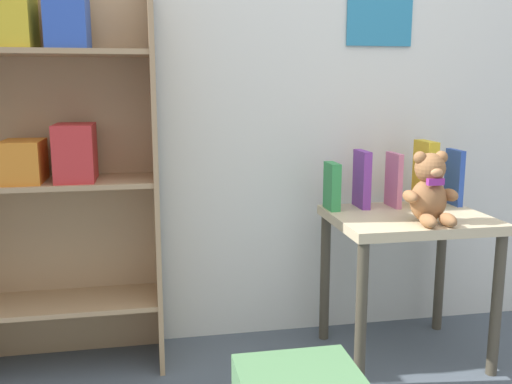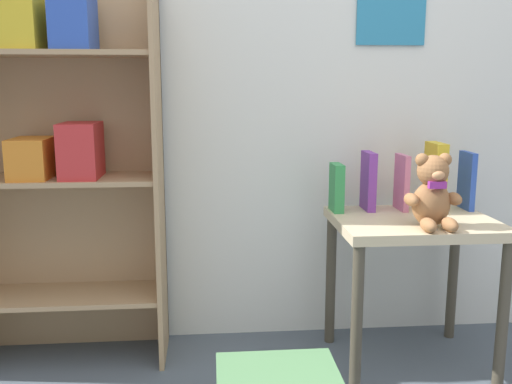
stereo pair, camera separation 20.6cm
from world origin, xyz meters
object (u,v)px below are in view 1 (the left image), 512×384
Objects in this scene: book_standing_blue at (454,177)px; book_standing_pink at (394,180)px; bookshelf_side at (52,151)px; book_standing_yellow at (425,174)px; teddy_bear at (430,190)px; book_standing_green at (332,186)px; book_standing_purple at (362,179)px; display_table at (408,238)px.

book_standing_pink is at bearing 178.33° from book_standing_blue.
book_standing_yellow is at bearing -1.96° from bookshelf_side.
book_standing_green is at bearing 134.78° from teddy_bear.
book_standing_yellow is at bearing -4.76° from book_standing_pink.
book_standing_pink is 0.13m from book_standing_yellow.
book_standing_purple is 1.05× the size of book_standing_pink.
bookshelf_side is 1.05m from book_standing_green.
book_standing_blue is (0.26, -0.01, 0.00)m from book_standing_pink.
book_standing_pink is at bearing 92.43° from teddy_bear.
book_standing_green is 0.52m from book_standing_blue.
book_standing_green is 0.82× the size of book_standing_blue.
book_standing_purple is 0.26m from book_standing_yellow.
book_standing_green is 0.70× the size of book_standing_yellow.
display_table is 0.29m from book_standing_yellow.
book_standing_green is 0.39m from book_standing_yellow.
bookshelf_side is 2.45× the size of display_table.
book_standing_green is (-0.26, 0.14, 0.18)m from display_table.
display_table is at bearing -50.44° from book_standing_purple.
teddy_bear is 0.38m from book_standing_green.
teddy_bear is 1.13× the size of book_standing_blue.
book_standing_purple is (0.13, 0.02, 0.02)m from book_standing_green.
book_standing_blue is (0.13, 0.00, -0.02)m from book_standing_yellow.
teddy_bear is at bearing -45.35° from book_standing_green.
book_standing_purple is at bearing 7.90° from book_standing_green.
display_table is at bearing -91.14° from book_standing_pink.
book_standing_yellow is at bearing -179.85° from book_standing_blue.
display_table is 2.57× the size of book_standing_blue.
teddy_bear is 0.28m from book_standing_pink.
book_standing_green is at bearing -171.15° from book_standing_purple.
teddy_bear is at bearing -88.71° from book_standing_pink.
teddy_bear reaches higher than book_standing_green.
book_standing_pink is at bearing 90.00° from display_table.
book_standing_blue reaches higher than book_standing_pink.
book_standing_green is at bearing 151.07° from display_table.
bookshelf_side reaches higher than book_standing_blue.
book_standing_purple reaches higher than book_standing_green.
bookshelf_side is at bearing 177.35° from book_standing_green.
book_standing_yellow reaches higher than display_table.
book_standing_pink is (0.26, 0.01, 0.02)m from book_standing_green.
teddy_bear is (1.31, -0.32, -0.13)m from bookshelf_side.
bookshelf_side reaches higher than book_standing_green.
display_table is 0.35m from book_standing_green.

